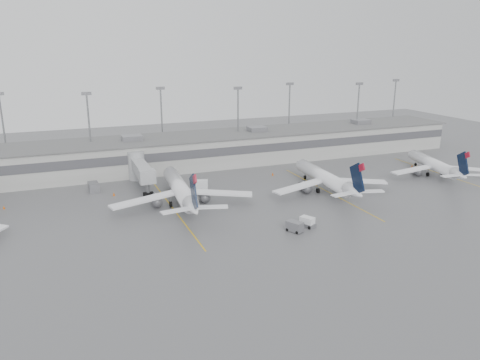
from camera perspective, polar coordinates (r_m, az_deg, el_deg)
name	(u,v)px	position (r m, az deg, el deg)	size (l,w,h in m)	color
ground	(314,244)	(79.04, 9.02, -7.75)	(260.00, 260.00, 0.00)	#555558
terminal	(207,149)	(128.51, -4.08, 3.76)	(152.00, 17.00, 9.45)	#9E9E9A
light_masts	(200,118)	(132.50, -4.91, 7.57)	(142.40, 8.00, 20.60)	gray
jet_bridge_right	(140,168)	(112.35, -12.15, 1.44)	(4.00, 17.20, 7.00)	#989A9D
stand_markings	(256,201)	(98.92, 1.98, -2.56)	(105.25, 40.00, 0.01)	gold
jet_mid_left	(181,190)	(96.13, -7.23, -1.19)	(29.11, 32.73, 10.59)	white
jet_mid_right	(326,178)	(106.01, 10.44, 0.22)	(27.50, 30.90, 9.99)	white
jet_far_right	(435,165)	(126.94, 22.69, 1.74)	(24.22, 27.50, 9.08)	white
baggage_tug	(307,223)	(85.88, 8.19, -5.20)	(2.88, 3.37, 1.85)	white
baggage_cart	(295,226)	(83.35, 6.68, -5.63)	(2.81, 3.34, 1.87)	slate
gse_uld_b	(202,184)	(107.45, -4.68, -0.53)	(2.70, 1.80, 1.91)	white
gse_uld_c	(315,172)	(118.68, 9.11, 0.93)	(2.64, 1.76, 1.87)	white
gse_loader	(94,187)	(109.79, -17.42, -0.82)	(2.11, 3.37, 2.11)	slate
cone_a	(4,207)	(105.31, -26.84, -2.98)	(0.45, 0.45, 0.72)	#E75B04
cone_b	(114,194)	(105.70, -15.12, -1.66)	(0.49, 0.49, 0.78)	#E75B04
cone_c	(273,174)	(118.15, 4.01, 0.75)	(0.48, 0.48, 0.77)	#E75B04
cone_d	(412,166)	(133.85, 20.24, 1.61)	(0.46, 0.46, 0.74)	#E75B04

